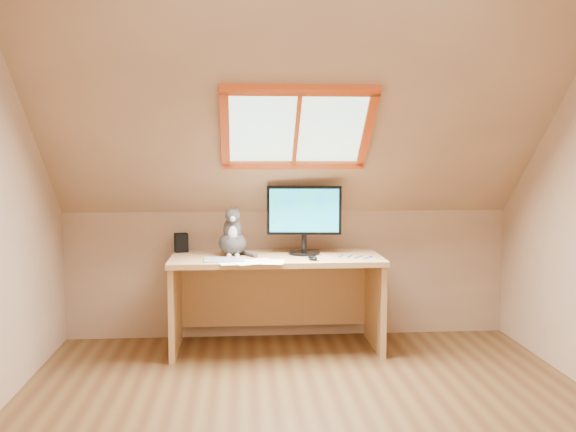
{
  "coord_description": "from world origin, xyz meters",
  "views": [
    {
      "loc": [
        -0.39,
        -3.28,
        1.45
      ],
      "look_at": [
        -0.06,
        1.0,
        1.04
      ],
      "focal_mm": 40.0,
      "sensor_mm": 36.0,
      "label": 1
    }
  ],
  "objects": [
    {
      "name": "monitor",
      "position": [
        0.09,
        1.44,
        1.0
      ],
      "size": [
        0.56,
        0.23,
        0.51
      ],
      "color": "black",
      "rests_on": "desk"
    },
    {
      "name": "room_shell",
      "position": [
        0.0,
        -0.09,
        1.43
      ],
      "size": [
        3.52,
        3.52,
        2.41
      ],
      "color": "tan",
      "rests_on": "ground"
    },
    {
      "name": "cables",
      "position": [
        0.35,
        1.26,
        0.71
      ],
      "size": [
        0.51,
        0.26,
        0.01
      ],
      "color": "silver",
      "rests_on": "desk"
    },
    {
      "name": "cat",
      "position": [
        -0.44,
        1.42,
        0.84
      ],
      "size": [
        0.21,
        0.26,
        0.38
      ],
      "color": "#3D3836",
      "rests_on": "desk"
    },
    {
      "name": "ground",
      "position": [
        0.0,
        0.0,
        0.0
      ],
      "size": [
        3.5,
        3.5,
        0.0
      ],
      "primitive_type": "plane",
      "color": "brown",
      "rests_on": "ground"
    },
    {
      "name": "graphics_tablet",
      "position": [
        -0.5,
        1.19,
        0.71
      ],
      "size": [
        0.28,
        0.2,
        0.01
      ],
      "primitive_type": "cube",
      "rotation": [
        0.0,
        0.0,
        0.01
      ],
      "color": "#B2B2B7",
      "rests_on": "desk"
    },
    {
      "name": "mouse",
      "position": [
        0.13,
        1.16,
        0.72
      ],
      "size": [
        0.09,
        0.11,
        0.03
      ],
      "primitive_type": "ellipsoid",
      "rotation": [
        0.0,
        0.0,
        0.33
      ],
      "color": "black",
      "rests_on": "desk"
    },
    {
      "name": "papers",
      "position": [
        -0.31,
        1.12,
        0.71
      ],
      "size": [
        0.35,
        0.3,
        0.01
      ],
      "color": "white",
      "rests_on": "desk"
    },
    {
      "name": "desk",
      "position": [
        -0.12,
        1.45,
        0.49
      ],
      "size": [
        1.54,
        0.68,
        0.7
      ],
      "color": "tan",
      "rests_on": "ground"
    },
    {
      "name": "desk_speaker",
      "position": [
        -0.83,
        1.63,
        0.78
      ],
      "size": [
        0.12,
        0.12,
        0.14
      ],
      "primitive_type": "cube",
      "rotation": [
        0.0,
        0.0,
        0.22
      ],
      "color": "black",
      "rests_on": "desk"
    }
  ]
}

